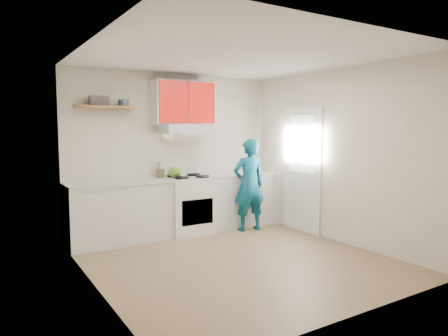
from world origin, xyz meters
TOP-DOWN VIEW (x-y plane):
  - floor at (0.00, 0.00)m, footprint 3.80×3.80m
  - ceiling at (0.00, 0.00)m, footprint 3.60×3.80m
  - back_wall at (0.00, 1.90)m, footprint 3.60×0.04m
  - front_wall at (0.00, -1.90)m, footprint 3.60×0.04m
  - left_wall at (-1.80, 0.00)m, footprint 0.04×3.80m
  - right_wall at (1.80, 0.00)m, footprint 0.04×3.80m
  - door at (1.78, 0.70)m, footprint 0.05×0.85m
  - door_glass at (1.75, 0.70)m, footprint 0.01×0.55m
  - counter_left at (-1.04, 1.60)m, footprint 1.52×0.60m
  - counter_right at (1.14, 1.60)m, footprint 1.32×0.60m
  - stove at (0.10, 1.57)m, footprint 0.76×0.65m
  - range_hood at (0.10, 1.68)m, footprint 0.76×0.44m
  - upper_cabinets at (0.10, 1.73)m, footprint 1.02×0.33m
  - shelf at (-1.15, 1.75)m, footprint 0.90×0.30m
  - books at (-1.25, 1.77)m, footprint 0.28×0.21m
  - tin at (-0.90, 1.72)m, footprint 0.18×0.18m
  - kettle at (-0.12, 1.62)m, footprint 0.27×0.27m
  - crock at (-0.33, 1.69)m, footprint 0.18×0.18m
  - cutting_board at (0.86, 1.59)m, footprint 0.32×0.27m
  - silicone_mat at (1.42, 1.60)m, footprint 0.34×0.31m
  - person at (1.04, 1.19)m, footprint 0.61×0.44m

SIDE VIEW (x-z plane):
  - floor at x=0.00m, z-range 0.00..0.00m
  - counter_left at x=-1.04m, z-range 0.00..0.90m
  - counter_right at x=1.14m, z-range 0.00..0.90m
  - stove at x=0.10m, z-range 0.00..0.92m
  - person at x=1.04m, z-range 0.00..1.54m
  - silicone_mat at x=1.42m, z-range 0.90..0.91m
  - cutting_board at x=0.86m, z-range 0.90..0.92m
  - crock at x=-0.33m, z-range 0.90..1.06m
  - kettle at x=-0.12m, z-range 0.92..1.11m
  - door at x=1.78m, z-range 0.00..2.05m
  - back_wall at x=0.00m, z-range 0.00..2.60m
  - front_wall at x=0.00m, z-range 0.00..2.60m
  - left_wall at x=-1.80m, z-range 0.00..2.60m
  - right_wall at x=1.80m, z-range 0.00..2.60m
  - door_glass at x=1.75m, z-range 0.98..1.92m
  - range_hood at x=0.10m, z-range 1.62..1.77m
  - shelf at x=-1.15m, z-range 2.00..2.04m
  - tin at x=-0.90m, z-range 2.04..2.13m
  - books at x=-1.25m, z-range 2.04..2.18m
  - upper_cabinets at x=0.10m, z-range 1.77..2.47m
  - ceiling at x=0.00m, z-range 2.58..2.62m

